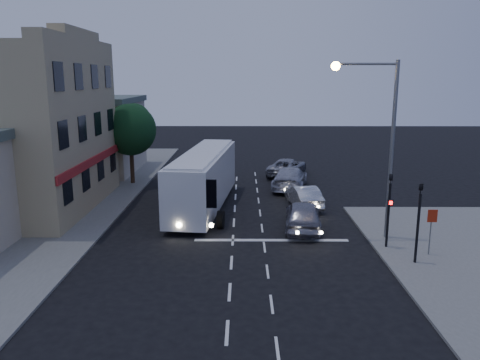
{
  "coord_description": "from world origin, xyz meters",
  "views": [
    {
      "loc": [
        0.52,
        -21.06,
        8.3
      ],
      "look_at": [
        0.35,
        6.58,
        2.2
      ],
      "focal_mm": 35.0,
      "sensor_mm": 36.0,
      "label": 1
    }
  ],
  "objects_px": {
    "car_suv": "(303,215)",
    "regulatory_sign": "(431,224)",
    "traffic_signal_main": "(389,202)",
    "street_tree": "(130,127)",
    "traffic_signal_side": "(419,213)",
    "streetlight": "(380,130)",
    "car_sedan_c": "(287,167)",
    "tour_bus": "(204,178)",
    "car_sedan_b": "(290,178)",
    "car_sedan_a": "(304,196)"
  },
  "relations": [
    {
      "from": "car_suv",
      "to": "regulatory_sign",
      "type": "bearing_deg",
      "value": 149.72
    },
    {
      "from": "traffic_signal_main",
      "to": "regulatory_sign",
      "type": "xyz_separation_m",
      "value": [
        1.7,
        -1.01,
        -0.82
      ]
    },
    {
      "from": "traffic_signal_main",
      "to": "street_tree",
      "type": "distance_m",
      "value": 21.38
    },
    {
      "from": "traffic_signal_side",
      "to": "streetlight",
      "type": "bearing_deg",
      "value": 105.7
    },
    {
      "from": "car_sedan_c",
      "to": "street_tree",
      "type": "height_order",
      "value": "street_tree"
    },
    {
      "from": "regulatory_sign",
      "to": "streetlight",
      "type": "distance_m",
      "value": 5.18
    },
    {
      "from": "tour_bus",
      "to": "car_sedan_b",
      "type": "xyz_separation_m",
      "value": [
        6.06,
        5.33,
        -1.17
      ]
    },
    {
      "from": "traffic_signal_side",
      "to": "car_suv",
      "type": "bearing_deg",
      "value": 131.55
    },
    {
      "from": "car_sedan_c",
      "to": "traffic_signal_main",
      "type": "relative_size",
      "value": 1.31
    },
    {
      "from": "car_sedan_b",
      "to": "traffic_signal_side",
      "type": "distance_m",
      "value": 15.41
    },
    {
      "from": "car_suv",
      "to": "car_sedan_a",
      "type": "relative_size",
      "value": 1.1
    },
    {
      "from": "traffic_signal_side",
      "to": "tour_bus",
      "type": "bearing_deg",
      "value": 137.51
    },
    {
      "from": "regulatory_sign",
      "to": "streetlight",
      "type": "relative_size",
      "value": 0.24
    },
    {
      "from": "regulatory_sign",
      "to": "streetlight",
      "type": "xyz_separation_m",
      "value": [
        -1.96,
        2.44,
        4.14
      ]
    },
    {
      "from": "traffic_signal_side",
      "to": "street_tree",
      "type": "xyz_separation_m",
      "value": [
        -16.51,
        16.22,
        2.08
      ]
    },
    {
      "from": "tour_bus",
      "to": "car_suv",
      "type": "distance_m",
      "value": 7.41
    },
    {
      "from": "car_sedan_b",
      "to": "street_tree",
      "type": "xyz_separation_m",
      "value": [
        -12.29,
        1.49,
        3.67
      ]
    },
    {
      "from": "car_sedan_b",
      "to": "traffic_signal_side",
      "type": "bearing_deg",
      "value": 117.94
    },
    {
      "from": "car_sedan_b",
      "to": "car_sedan_c",
      "type": "bearing_deg",
      "value": -80.89
    },
    {
      "from": "car_sedan_b",
      "to": "traffic_signal_side",
      "type": "xyz_separation_m",
      "value": [
        4.22,
        -14.74,
        1.59
      ]
    },
    {
      "from": "car_sedan_b",
      "to": "traffic_signal_main",
      "type": "distance_m",
      "value": 13.33
    },
    {
      "from": "car_sedan_b",
      "to": "traffic_signal_main",
      "type": "height_order",
      "value": "traffic_signal_main"
    },
    {
      "from": "car_suv",
      "to": "car_sedan_c",
      "type": "xyz_separation_m",
      "value": [
        0.46,
        14.58,
        -0.07
      ]
    },
    {
      "from": "traffic_signal_main",
      "to": "streetlight",
      "type": "relative_size",
      "value": 0.46
    },
    {
      "from": "car_sedan_c",
      "to": "regulatory_sign",
      "type": "distance_m",
      "value": 19.29
    },
    {
      "from": "car_sedan_a",
      "to": "car_sedan_c",
      "type": "xyz_separation_m",
      "value": [
        -0.15,
        9.97,
        0.03
      ]
    },
    {
      "from": "car_suv",
      "to": "traffic_signal_main",
      "type": "distance_m",
      "value": 5.06
    },
    {
      "from": "traffic_signal_main",
      "to": "regulatory_sign",
      "type": "height_order",
      "value": "traffic_signal_main"
    },
    {
      "from": "car_suv",
      "to": "car_sedan_a",
      "type": "bearing_deg",
      "value": -91.2
    },
    {
      "from": "street_tree",
      "to": "traffic_signal_main",
      "type": "bearing_deg",
      "value": -42.03
    },
    {
      "from": "traffic_signal_side",
      "to": "regulatory_sign",
      "type": "height_order",
      "value": "traffic_signal_side"
    },
    {
      "from": "traffic_signal_main",
      "to": "traffic_signal_side",
      "type": "height_order",
      "value": "same"
    },
    {
      "from": "tour_bus",
      "to": "car_suv",
      "type": "relative_size",
      "value": 2.55
    },
    {
      "from": "car_sedan_b",
      "to": "tour_bus",
      "type": "bearing_deg",
      "value": 53.32
    },
    {
      "from": "traffic_signal_main",
      "to": "streetlight",
      "type": "distance_m",
      "value": 3.61
    },
    {
      "from": "car_sedan_b",
      "to": "regulatory_sign",
      "type": "distance_m",
      "value": 14.75
    },
    {
      "from": "car_sedan_c",
      "to": "car_sedan_a",
      "type": "bearing_deg",
      "value": 110.45
    },
    {
      "from": "car_sedan_c",
      "to": "traffic_signal_side",
      "type": "xyz_separation_m",
      "value": [
        3.98,
        -19.58,
        1.67
      ]
    },
    {
      "from": "car_sedan_b",
      "to": "car_sedan_a",
      "type": "bearing_deg",
      "value": 106.38
    },
    {
      "from": "car_sedan_c",
      "to": "traffic_signal_side",
      "type": "distance_m",
      "value": 20.05
    },
    {
      "from": "streetlight",
      "to": "regulatory_sign",
      "type": "bearing_deg",
      "value": -51.25
    },
    {
      "from": "tour_bus",
      "to": "regulatory_sign",
      "type": "height_order",
      "value": "tour_bus"
    },
    {
      "from": "tour_bus",
      "to": "car_sedan_b",
      "type": "distance_m",
      "value": 8.15
    },
    {
      "from": "tour_bus",
      "to": "car_sedan_a",
      "type": "distance_m",
      "value": 6.58
    },
    {
      "from": "traffic_signal_side",
      "to": "regulatory_sign",
      "type": "relative_size",
      "value": 1.86
    },
    {
      "from": "car_suv",
      "to": "streetlight",
      "type": "bearing_deg",
      "value": 161.62
    },
    {
      "from": "car_sedan_a",
      "to": "car_sedan_b",
      "type": "bearing_deg",
      "value": -93.92
    },
    {
      "from": "traffic_signal_main",
      "to": "street_tree",
      "type": "height_order",
      "value": "street_tree"
    },
    {
      "from": "streetlight",
      "to": "car_sedan_a",
      "type": "bearing_deg",
      "value": 114.77
    },
    {
      "from": "car_sedan_c",
      "to": "traffic_signal_side",
      "type": "height_order",
      "value": "traffic_signal_side"
    }
  ]
}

